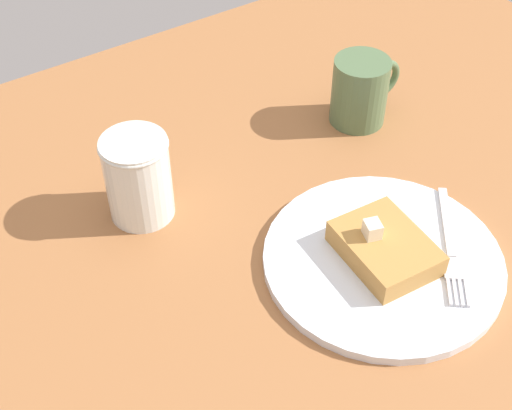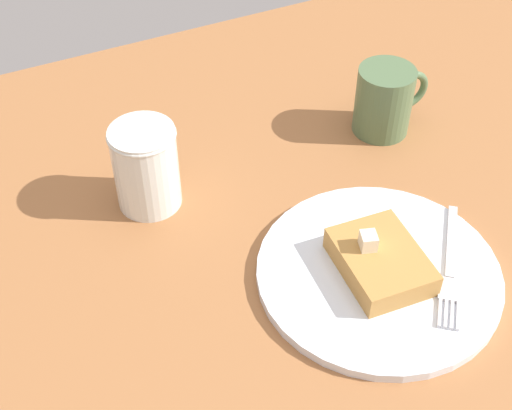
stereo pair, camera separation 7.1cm
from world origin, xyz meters
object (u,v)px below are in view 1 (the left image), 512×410
at_px(plate, 378,258).
at_px(coffee_mug, 361,91).
at_px(fork, 452,251).
at_px(syrup_jar, 139,180).

bearing_deg(plate, coffee_mug, 55.36).
bearing_deg(fork, syrup_jar, 134.22).
bearing_deg(syrup_jar, coffee_mug, -0.02).
height_order(plate, fork, fork).
height_order(plate, syrup_jar, syrup_jar).
bearing_deg(coffee_mug, plate, -124.64).
height_order(fork, coffee_mug, coffee_mug).
xyz_separation_m(fork, syrup_jar, (-0.23, 0.23, 0.03)).
height_order(syrup_jar, coffee_mug, syrup_jar).
distance_m(plate, coffee_mug, 0.24).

